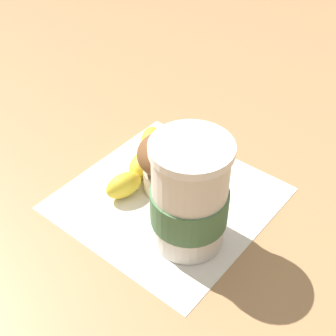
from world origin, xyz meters
TOP-DOWN VIEW (x-y plane):
  - ground_plane at (0.00, 0.00)m, footprint 3.00×3.00m
  - paper_napkin at (0.00, 0.00)m, footprint 0.32×0.32m
  - coffee_cup at (-0.05, 0.06)m, footprint 0.09×0.09m
  - muffin at (0.01, -0.02)m, footprint 0.08×0.08m
  - banana at (0.06, -0.03)m, footprint 0.06×0.16m

SIDE VIEW (x-z plane):
  - ground_plane at x=0.00m, z-range 0.00..0.00m
  - paper_napkin at x=0.00m, z-range 0.00..0.00m
  - banana at x=0.06m, z-range 0.00..0.04m
  - muffin at x=0.01m, z-range 0.01..0.09m
  - coffee_cup at x=-0.05m, z-range 0.00..0.15m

